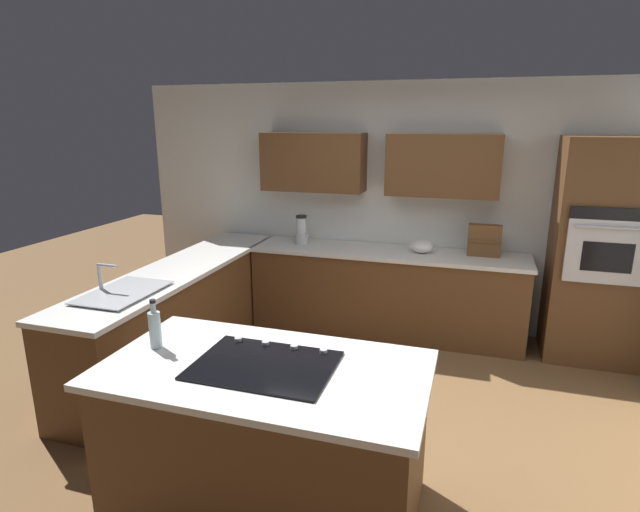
# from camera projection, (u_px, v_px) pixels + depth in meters

# --- Properties ---
(ground_plane) EXTENTS (14.00, 14.00, 0.00)m
(ground_plane) POSITION_uv_depth(u_px,v_px,m) (356.00, 420.00, 3.84)
(ground_plane) COLOR brown
(wall_back) EXTENTS (6.00, 0.44, 2.60)m
(wall_back) POSITION_uv_depth(u_px,v_px,m) (397.00, 198.00, 5.38)
(wall_back) COLOR silver
(wall_back) RESTS_ON ground
(lower_cabinets_back) EXTENTS (2.80, 0.60, 0.86)m
(lower_cabinets_back) POSITION_uv_depth(u_px,v_px,m) (385.00, 294.00, 5.34)
(lower_cabinets_back) COLOR brown
(lower_cabinets_back) RESTS_ON ground
(countertop_back) EXTENTS (2.84, 0.64, 0.04)m
(countertop_back) POSITION_uv_depth(u_px,v_px,m) (387.00, 253.00, 5.23)
(countertop_back) COLOR silver
(countertop_back) RESTS_ON lower_cabinets_back
(lower_cabinets_side) EXTENTS (0.60, 2.90, 0.86)m
(lower_cabinets_side) POSITION_uv_depth(u_px,v_px,m) (183.00, 315.00, 4.76)
(lower_cabinets_side) COLOR brown
(lower_cabinets_side) RESTS_ON ground
(countertop_side) EXTENTS (0.64, 2.94, 0.04)m
(countertop_side) POSITION_uv_depth(u_px,v_px,m) (179.00, 269.00, 4.64)
(countertop_side) COLOR silver
(countertop_side) RESTS_ON lower_cabinets_side
(island_base) EXTENTS (1.71, 0.90, 0.86)m
(island_base) POSITION_uv_depth(u_px,v_px,m) (267.00, 441.00, 2.89)
(island_base) COLOR brown
(island_base) RESTS_ON ground
(island_top) EXTENTS (1.79, 0.98, 0.04)m
(island_top) POSITION_uv_depth(u_px,v_px,m) (264.00, 370.00, 2.77)
(island_top) COLOR silver
(island_top) RESTS_ON island_base
(wall_oven) EXTENTS (0.80, 0.66, 2.07)m
(wall_oven) POSITION_uv_depth(u_px,v_px,m) (599.00, 252.00, 4.62)
(wall_oven) COLOR brown
(wall_oven) RESTS_ON ground
(sink_unit) EXTENTS (0.46, 0.70, 0.23)m
(sink_unit) POSITION_uv_depth(u_px,v_px,m) (122.00, 292.00, 3.91)
(sink_unit) COLOR #515456
(sink_unit) RESTS_ON countertop_side
(cooktop) EXTENTS (0.76, 0.56, 0.03)m
(cooktop) POSITION_uv_depth(u_px,v_px,m) (265.00, 364.00, 2.77)
(cooktop) COLOR black
(cooktop) RESTS_ON island_top
(blender) EXTENTS (0.15, 0.15, 0.31)m
(blender) POSITION_uv_depth(u_px,v_px,m) (301.00, 232.00, 5.49)
(blender) COLOR silver
(blender) RESTS_ON countertop_back
(mixing_bowl) EXTENTS (0.24, 0.24, 0.13)m
(mixing_bowl) POSITION_uv_depth(u_px,v_px,m) (422.00, 246.00, 5.14)
(mixing_bowl) COLOR white
(mixing_bowl) RESTS_ON countertop_back
(spice_rack) EXTENTS (0.32, 0.11, 0.32)m
(spice_rack) POSITION_uv_depth(u_px,v_px,m) (484.00, 240.00, 4.98)
(spice_rack) COLOR brown
(spice_rack) RESTS_ON countertop_back
(oil_bottle) EXTENTS (0.07, 0.07, 0.30)m
(oil_bottle) POSITION_uv_depth(u_px,v_px,m) (155.00, 328.00, 2.96)
(oil_bottle) COLOR silver
(oil_bottle) RESTS_ON island_top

